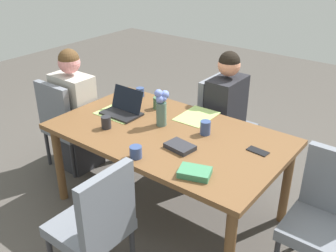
% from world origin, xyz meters
% --- Properties ---
extents(ground_plane, '(10.00, 10.00, 0.00)m').
position_xyz_m(ground_plane, '(0.00, 0.00, 0.00)').
color(ground_plane, '#4C4742').
extents(dining_table, '(1.81, 1.06, 0.74)m').
position_xyz_m(dining_table, '(0.00, 0.00, 0.66)').
color(dining_table, brown).
rests_on(dining_table, ground_plane).
extents(chair_head_left_left_near, '(0.44, 0.44, 0.90)m').
position_xyz_m(chair_head_left_left_near, '(-1.19, -0.06, 0.50)').
color(chair_head_left_left_near, slate).
rests_on(chair_head_left_left_near, ground_plane).
extents(person_head_left_left_near, '(0.40, 0.36, 1.19)m').
position_xyz_m(person_head_left_left_near, '(-1.13, 0.02, 0.53)').
color(person_head_left_left_near, '#2D2D33').
rests_on(person_head_left_left_near, ground_plane).
extents(chair_far_left_mid, '(0.44, 0.44, 0.90)m').
position_xyz_m(chair_far_left_mid, '(-0.03, 0.89, 0.50)').
color(chair_far_left_mid, slate).
rests_on(chair_far_left_mid, ground_plane).
extents(person_far_left_mid, '(0.36, 0.40, 1.19)m').
position_xyz_m(person_far_left_mid, '(0.04, 0.83, 0.53)').
color(person_far_left_mid, '#2D2D33').
rests_on(person_far_left_mid, ground_plane).
extents(chair_head_right_left_far, '(0.44, 0.44, 0.90)m').
position_xyz_m(chair_head_right_left_far, '(1.22, 0.08, 0.50)').
color(chair_head_right_left_far, slate).
rests_on(chair_head_right_left_far, ground_plane).
extents(chair_near_right_near, '(0.44, 0.44, 0.90)m').
position_xyz_m(chair_near_right_near, '(0.11, -0.87, 0.50)').
color(chair_near_right_near, slate).
rests_on(chair_near_right_near, ground_plane).
extents(flower_vase, '(0.11, 0.11, 0.30)m').
position_xyz_m(flower_vase, '(-0.11, 0.06, 0.90)').
color(flower_vase, '#4C6B60').
rests_on(flower_vase, dining_table).
extents(placemat_head_left_left_near, '(0.36, 0.27, 0.00)m').
position_xyz_m(placemat_head_left_left_near, '(-0.54, 0.01, 0.74)').
color(placemat_head_left_left_near, '#9EBC66').
rests_on(placemat_head_left_left_near, dining_table).
extents(placemat_far_left_mid, '(0.27, 0.37, 0.00)m').
position_xyz_m(placemat_far_left_mid, '(0.02, 0.37, 0.74)').
color(placemat_far_left_mid, '#9EBC66').
rests_on(placemat_far_left_mid, dining_table).
extents(laptop_head_left_left_near, '(0.32, 0.22, 0.21)m').
position_xyz_m(laptop_head_left_left_near, '(-0.50, 0.03, 0.78)').
color(laptop_head_left_left_near, black).
rests_on(laptop_head_left_left_near, dining_table).
extents(coffee_mug_near_left, '(0.08, 0.08, 0.08)m').
position_xyz_m(coffee_mug_near_left, '(-0.65, 0.41, 0.78)').
color(coffee_mug_near_left, '#33477A').
rests_on(coffee_mug_near_left, dining_table).
extents(coffee_mug_near_right, '(0.08, 0.08, 0.10)m').
position_xyz_m(coffee_mug_near_right, '(-0.42, -0.24, 0.79)').
color(coffee_mug_near_right, '#232328').
rests_on(coffee_mug_near_right, dining_table).
extents(coffee_mug_centre_left, '(0.08, 0.08, 0.08)m').
position_xyz_m(coffee_mug_centre_left, '(0.06, -0.43, 0.78)').
color(coffee_mug_centre_left, '#33477A').
rests_on(coffee_mug_centre_left, dining_table).
extents(coffee_mug_centre_right, '(0.08, 0.08, 0.10)m').
position_xyz_m(coffee_mug_centre_right, '(-0.34, 0.30, 0.79)').
color(coffee_mug_centre_right, '#47704C').
rests_on(coffee_mug_centre_right, dining_table).
extents(coffee_mug_far_left, '(0.08, 0.08, 0.11)m').
position_xyz_m(coffee_mug_far_left, '(0.25, 0.14, 0.79)').
color(coffee_mug_far_left, '#33477A').
rests_on(coffee_mug_far_left, dining_table).
extents(book_red_cover, '(0.23, 0.20, 0.04)m').
position_xyz_m(book_red_cover, '(0.50, -0.37, 0.76)').
color(book_red_cover, '#3D7F56').
rests_on(book_red_cover, dining_table).
extents(book_blue_cover, '(0.22, 0.16, 0.03)m').
position_xyz_m(book_blue_cover, '(0.23, -0.15, 0.75)').
color(book_blue_cover, '#28282D').
rests_on(book_blue_cover, dining_table).
extents(phone_black, '(0.16, 0.08, 0.01)m').
position_xyz_m(phone_black, '(0.68, 0.15, 0.74)').
color(phone_black, black).
rests_on(phone_black, dining_table).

